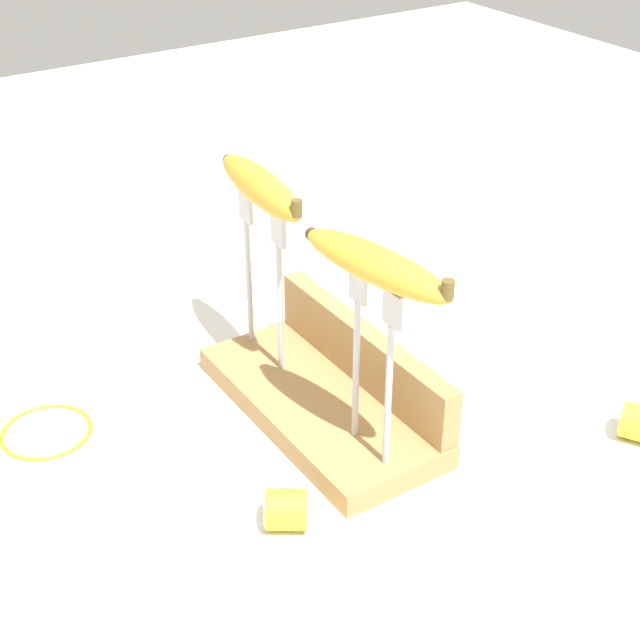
% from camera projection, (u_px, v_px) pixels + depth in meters
% --- Properties ---
extents(ground_plane, '(3.00, 3.00, 0.00)m').
position_uv_depth(ground_plane, '(320.00, 415.00, 1.10)').
color(ground_plane, silver).
extents(wooden_board, '(0.32, 0.14, 0.03)m').
position_uv_depth(wooden_board, '(320.00, 405.00, 1.09)').
color(wooden_board, '#A87F4C').
rests_on(wooden_board, ground).
extents(board_backstop, '(0.32, 0.02, 0.07)m').
position_uv_depth(board_backstop, '(364.00, 354.00, 1.10)').
color(board_backstop, '#A87F4C').
rests_on(board_backstop, wooden_board).
extents(fork_stand_left, '(0.10, 0.01, 0.20)m').
position_uv_depth(fork_stand_left, '(263.00, 268.00, 1.10)').
color(fork_stand_left, '#B2B2B7').
rests_on(fork_stand_left, wooden_board).
extents(fork_stand_right, '(0.08, 0.01, 0.20)m').
position_uv_depth(fork_stand_right, '(373.00, 353.00, 0.94)').
color(fork_stand_right, '#B2B2B7').
rests_on(fork_stand_right, wooden_board).
extents(banana_raised_left, '(0.19, 0.05, 0.04)m').
position_uv_depth(banana_raised_left, '(260.00, 187.00, 1.05)').
color(banana_raised_left, gold).
rests_on(banana_raised_left, fork_stand_left).
extents(banana_raised_right, '(0.19, 0.07, 0.04)m').
position_uv_depth(banana_raised_right, '(376.00, 265.00, 0.89)').
color(banana_raised_right, gold).
rests_on(banana_raised_right, fork_stand_right).
extents(fork_fallen_near, '(0.16, 0.06, 0.01)m').
position_uv_depth(fork_fallen_near, '(389.00, 241.00, 1.48)').
color(fork_fallen_near, '#B2B2B7').
rests_on(fork_fallen_near, ground).
extents(banana_chunk_near, '(0.06, 0.06, 0.04)m').
position_uv_depth(banana_chunk_near, '(285.00, 509.00, 0.94)').
color(banana_chunk_near, yellow).
rests_on(banana_chunk_near, ground).
extents(wire_coil, '(0.10, 0.10, 0.01)m').
position_uv_depth(wire_coil, '(46.00, 431.00, 1.07)').
color(wire_coil, gold).
rests_on(wire_coil, ground).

